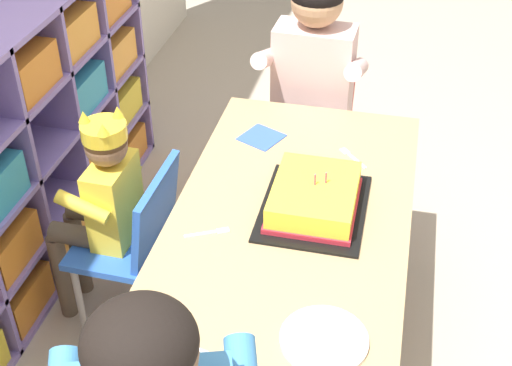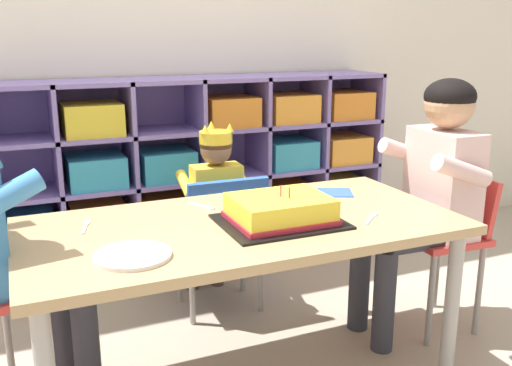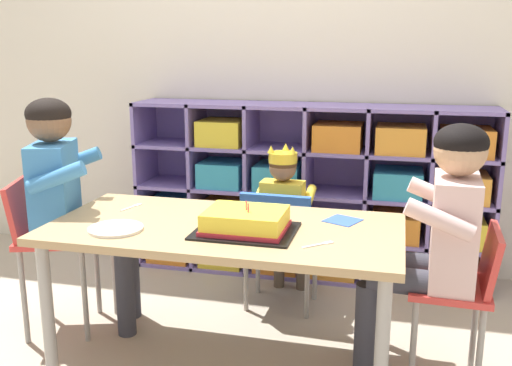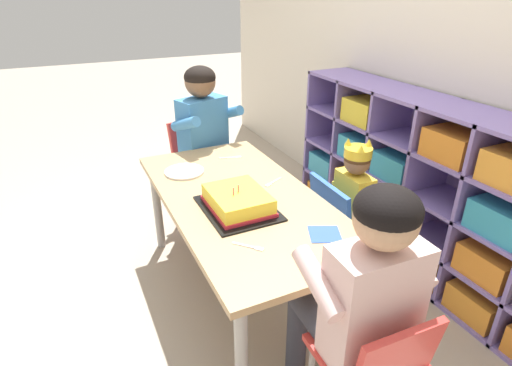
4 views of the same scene
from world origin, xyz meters
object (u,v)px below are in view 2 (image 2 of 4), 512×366
object	(u,v)px
fork_near_child_seat	(372,218)
classroom_chair_blue	(222,230)
paper_plate_stack	(133,255)
fork_beside_plate_stack	(202,206)
birthday_cake_on_tray	(280,212)
child_with_crown	(214,193)
classroom_chair_guest_side	(447,233)
fork_at_table_front_edge	(86,226)
guest_at_table_side	(430,181)
activity_table	(243,239)

from	to	relation	value
fork_near_child_seat	classroom_chair_blue	bearing A→B (deg)	-109.31
paper_plate_stack	fork_beside_plate_stack	size ratio (longest dim) A/B	1.73
fork_beside_plate_stack	birthday_cake_on_tray	bearing A→B (deg)	-173.59
child_with_crown	classroom_chair_guest_side	bearing A→B (deg)	146.48
child_with_crown	fork_at_table_front_edge	world-z (taller)	child_with_crown
classroom_chair_guest_side	paper_plate_stack	size ratio (longest dim) A/B	3.00
paper_plate_stack	fork_near_child_seat	distance (m)	0.79
fork_near_child_seat	fork_beside_plate_stack	bearing A→B (deg)	-78.88
fork_near_child_seat	fork_beside_plate_stack	xyz separation A→B (m)	(-0.47, 0.35, 0.00)
guest_at_table_side	birthday_cake_on_tray	bearing A→B (deg)	-77.13
birthday_cake_on_tray	fork_beside_plate_stack	bearing A→B (deg)	123.10
child_with_crown	fork_near_child_seat	distance (m)	0.82
guest_at_table_side	classroom_chair_guest_side	bearing A→B (deg)	90.00
classroom_chair_blue	child_with_crown	xyz separation A→B (m)	(0.00, 0.10, 0.14)
classroom_chair_guest_side	classroom_chair_blue	bearing A→B (deg)	-117.27
classroom_chair_guest_side	fork_at_table_front_edge	world-z (taller)	classroom_chair_guest_side
classroom_chair_blue	activity_table	bearing A→B (deg)	79.11
guest_at_table_side	fork_at_table_front_edge	xyz separation A→B (m)	(-1.29, 0.08, -0.03)
classroom_chair_guest_side	fork_at_table_front_edge	size ratio (longest dim) A/B	4.94
guest_at_table_side	fork_beside_plate_stack	distance (m)	0.90
fork_at_table_front_edge	fork_near_child_seat	bearing A→B (deg)	86.57
child_with_crown	fork_beside_plate_stack	world-z (taller)	child_with_crown
child_with_crown	guest_at_table_side	distance (m)	0.90
paper_plate_stack	birthday_cake_on_tray	bearing A→B (deg)	11.89
guest_at_table_side	child_with_crown	bearing A→B (deg)	-126.27
classroom_chair_guest_side	fork_near_child_seat	world-z (taller)	classroom_chair_guest_side
classroom_chair_blue	birthday_cake_on_tray	size ratio (longest dim) A/B	1.62
child_with_crown	fork_at_table_front_edge	size ratio (longest dim) A/B	6.41
activity_table	paper_plate_stack	size ratio (longest dim) A/B	6.62
activity_table	fork_at_table_front_edge	bearing A→B (deg)	162.55
child_with_crown	guest_at_table_side	world-z (taller)	guest_at_table_side
guest_at_table_side	fork_beside_plate_stack	xyz separation A→B (m)	(-0.89, 0.14, -0.03)
activity_table	classroom_chair_guest_side	bearing A→B (deg)	4.04
paper_plate_stack	child_with_crown	bearing A→B (deg)	57.35
child_with_crown	fork_near_child_seat	size ratio (longest dim) A/B	7.75
child_with_crown	birthday_cake_on_tray	bearing A→B (deg)	90.45
child_with_crown	fork_near_child_seat	xyz separation A→B (m)	(0.28, -0.77, 0.08)
classroom_chair_blue	fork_at_table_front_edge	world-z (taller)	classroom_chair_blue
activity_table	child_with_crown	size ratio (longest dim) A/B	1.70
guest_at_table_side	paper_plate_stack	xyz separation A→B (m)	(-1.21, -0.23, -0.03)
guest_at_table_side	birthday_cake_on_tray	world-z (taller)	guest_at_table_side
birthday_cake_on_tray	guest_at_table_side	bearing A→B (deg)	10.41
fork_near_child_seat	fork_beside_plate_stack	size ratio (longest dim) A/B	0.87
classroom_chair_guest_side	fork_beside_plate_stack	world-z (taller)	classroom_chair_guest_side
classroom_chair_blue	child_with_crown	size ratio (longest dim) A/B	0.75
classroom_chair_guest_side	fork_at_table_front_edge	xyz separation A→B (m)	(-1.40, 0.08, 0.19)
fork_at_table_front_edge	fork_beside_plate_stack	bearing A→B (deg)	112.91
guest_at_table_side	classroom_chair_blue	bearing A→B (deg)	-120.56
fork_at_table_front_edge	fork_beside_plate_stack	size ratio (longest dim) A/B	1.06
classroom_chair_blue	birthday_cake_on_tray	bearing A→B (deg)	90.50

